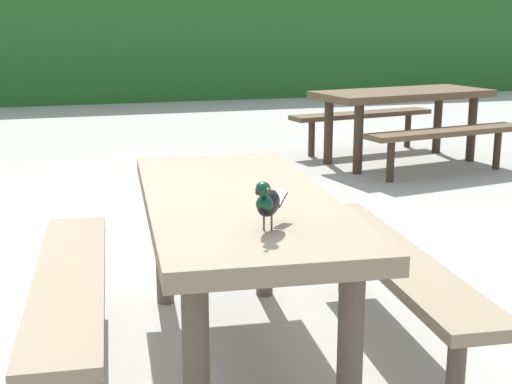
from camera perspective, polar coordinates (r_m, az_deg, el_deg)
name	(u,v)px	position (r m, az deg, el deg)	size (l,w,h in m)	color
ground_plane	(208,352)	(3.31, -3.80, -12.49)	(60.00, 60.00, 0.00)	#A3A099
hedge_wall	(74,47)	(13.72, -14.17, 11.05)	(28.00, 2.00, 1.87)	#235B23
picnic_table_foreground	(238,236)	(3.05, -1.43, -3.52)	(1.83, 1.86, 0.74)	#84725B
bird_grackle	(268,202)	(2.46, 0.92, -0.78)	(0.19, 0.25, 0.18)	black
picnic_table_mid_left	(402,109)	(7.51, 11.47, 6.48)	(1.97, 1.94, 0.74)	brown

